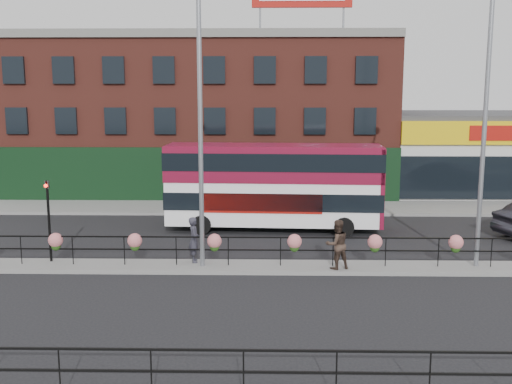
{
  "coord_description": "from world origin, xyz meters",
  "views": [
    {
      "loc": [
        0.52,
        -22.16,
        6.71
      ],
      "look_at": [
        0.0,
        3.0,
        2.5
      ],
      "focal_mm": 42.0,
      "sensor_mm": 36.0,
      "label": 1
    }
  ],
  "objects_px": {
    "double_decker_bus": "(274,178)",
    "lamp_column_west": "(201,94)",
    "pedestrian_a": "(194,240)",
    "pedestrian_b": "(337,244)",
    "lamp_column_east": "(484,98)"
  },
  "relations": [
    {
      "from": "double_decker_bus",
      "to": "lamp_column_west",
      "type": "xyz_separation_m",
      "value": [
        -2.81,
        -6.4,
        4.06
      ]
    },
    {
      "from": "pedestrian_a",
      "to": "pedestrian_b",
      "type": "bearing_deg",
      "value": -110.55
    },
    {
      "from": "pedestrian_b",
      "to": "lamp_column_west",
      "type": "xyz_separation_m",
      "value": [
        -5.09,
        0.54,
        5.56
      ]
    },
    {
      "from": "pedestrian_a",
      "to": "lamp_column_west",
      "type": "height_order",
      "value": "lamp_column_west"
    },
    {
      "from": "pedestrian_a",
      "to": "lamp_column_west",
      "type": "relative_size",
      "value": 0.16
    },
    {
      "from": "pedestrian_b",
      "to": "lamp_column_west",
      "type": "distance_m",
      "value": 7.56
    },
    {
      "from": "lamp_column_east",
      "to": "pedestrian_a",
      "type": "bearing_deg",
      "value": 179.68
    },
    {
      "from": "lamp_column_east",
      "to": "lamp_column_west",
      "type": "bearing_deg",
      "value": -178.82
    },
    {
      "from": "double_decker_bus",
      "to": "pedestrian_b",
      "type": "distance_m",
      "value": 7.46
    },
    {
      "from": "double_decker_bus",
      "to": "pedestrian_a",
      "type": "bearing_deg",
      "value": -117.47
    },
    {
      "from": "lamp_column_west",
      "to": "pedestrian_a",
      "type": "bearing_deg",
      "value": 143.7
    },
    {
      "from": "pedestrian_b",
      "to": "lamp_column_east",
      "type": "bearing_deg",
      "value": 169.12
    },
    {
      "from": "pedestrian_a",
      "to": "lamp_column_east",
      "type": "distance_m",
      "value": 12.14
    },
    {
      "from": "pedestrian_a",
      "to": "pedestrian_b",
      "type": "distance_m",
      "value": 5.53
    },
    {
      "from": "double_decker_bus",
      "to": "pedestrian_b",
      "type": "relative_size",
      "value": 5.6
    }
  ]
}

